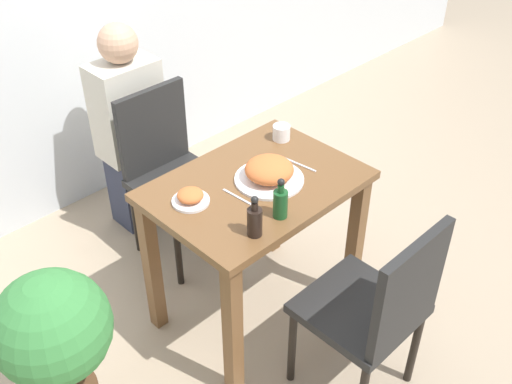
{
  "coord_description": "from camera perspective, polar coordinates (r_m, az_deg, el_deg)",
  "views": [
    {
      "loc": [
        -1.42,
        -1.45,
        2.2
      ],
      "look_at": [
        0.0,
        0.0,
        0.71
      ],
      "focal_mm": 42.0,
      "sensor_mm": 36.0,
      "label": 1
    }
  ],
  "objects": [
    {
      "name": "dining_table",
      "position": [
        2.57,
        0.0,
        -1.79
      ],
      "size": [
        0.88,
        0.63,
        0.76
      ],
      "color": "brown",
      "rests_on": "ground_plane"
    },
    {
      "name": "chair_far",
      "position": [
        3.07,
        -8.24,
        2.42
      ],
      "size": [
        0.42,
        0.42,
        0.9
      ],
      "color": "black",
      "rests_on": "ground_plane"
    },
    {
      "name": "sauce_bottle",
      "position": [
        2.18,
        -0.13,
        -2.71
      ],
      "size": [
        0.06,
        0.06,
        0.17
      ],
      "color": "black",
      "rests_on": "dining_table"
    },
    {
      "name": "ground_plane",
      "position": [
        2.99,
        0.0,
        -11.09
      ],
      "size": [
        16.0,
        16.0,
        0.0
      ],
      "primitive_type": "plane",
      "color": "tan"
    },
    {
      "name": "side_plate",
      "position": [
        2.37,
        -6.26,
        -0.5
      ],
      "size": [
        0.15,
        0.15,
        0.06
      ],
      "color": "white",
      "rests_on": "dining_table"
    },
    {
      "name": "food_plate",
      "position": [
        2.47,
        1.27,
        1.95
      ],
      "size": [
        0.29,
        0.29,
        0.1
      ],
      "color": "white",
      "rests_on": "dining_table"
    },
    {
      "name": "drink_cup",
      "position": [
        2.76,
        2.44,
        5.68
      ],
      "size": [
        0.08,
        0.08,
        0.07
      ],
      "color": "white",
      "rests_on": "dining_table"
    },
    {
      "name": "condiment_bottle",
      "position": [
        2.27,
        2.34,
        -0.98
      ],
      "size": [
        0.06,
        0.06,
        0.17
      ],
      "color": "#194C23",
      "rests_on": "dining_table"
    },
    {
      "name": "potted_plant_left",
      "position": [
        2.29,
        -18.56,
        -13.13
      ],
      "size": [
        0.42,
        0.42,
        0.8
      ],
      "color": "#51331E",
      "rests_on": "ground_plane"
    },
    {
      "name": "chair_near",
      "position": [
        2.35,
        11.49,
        -10.67
      ],
      "size": [
        0.42,
        0.42,
        0.9
      ],
      "rotation": [
        0.0,
        0.0,
        3.14
      ],
      "color": "black",
      "rests_on": "ground_plane"
    },
    {
      "name": "fork_utensil",
      "position": [
        2.4,
        -1.68,
        -0.54
      ],
      "size": [
        0.02,
        0.17,
        0.0
      ],
      "rotation": [
        0.0,
        0.0,
        1.64
      ],
      "color": "silver",
      "rests_on": "dining_table"
    },
    {
      "name": "person_figure",
      "position": [
        3.27,
        -11.88,
        5.73
      ],
      "size": [
        0.34,
        0.22,
        1.17
      ],
      "color": "#2D3347",
      "rests_on": "ground_plane"
    },
    {
      "name": "spoon_utensil",
      "position": [
        2.6,
        3.97,
        2.71
      ],
      "size": [
        0.03,
        0.19,
        0.0
      ],
      "rotation": [
        0.0,
        0.0,
        1.69
      ],
      "color": "silver",
      "rests_on": "dining_table"
    }
  ]
}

